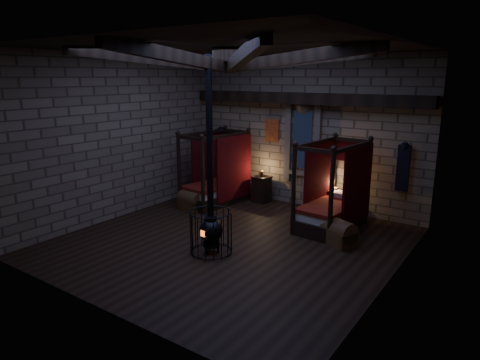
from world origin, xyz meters
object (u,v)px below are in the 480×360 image
Objects in this scene: bed_right at (333,207)px; stove at (211,227)px; trunk_left at (191,201)px; bed_left at (217,186)px; trunk_right at (338,233)px.

stove is at bearing -111.65° from bed_right.
trunk_left is at bearing -161.84° from bed_right.
bed_left reaches higher than trunk_right.
trunk_right is at bearing 48.40° from stove.
bed_left is at bearing 90.07° from trunk_left.
stove is at bearing -29.77° from trunk_left.
stove reaches higher than bed_right.
bed_right is 0.52× the size of stove.
bed_right is 3.93m from trunk_left.
bed_right is at bearing 66.96° from stove.
stove reaches higher than bed_left.
trunk_left is at bearing -94.80° from bed_left.
bed_left is 2.26× the size of trunk_right.
bed_right reaches higher than bed_left.
stove is at bearing -110.85° from trunk_right.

